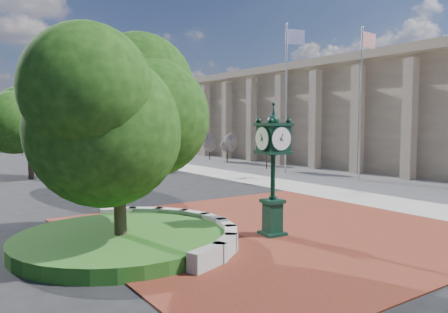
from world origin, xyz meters
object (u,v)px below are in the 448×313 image
post_clock (273,165)px  flagpole_a (361,102)px  flagpole_b (286,97)px  street_lamp_near (93,99)px  parked_car (59,148)px  street_lamp_far (23,106)px

post_clock → flagpole_a: (13.58, 7.36, 2.61)m
flagpole_b → street_lamp_near: (-8.80, 15.24, 0.26)m
parked_car → flagpole_b: flagpole_b is taller
post_clock → street_lamp_far: (-0.11, 40.84, 3.07)m
parked_car → flagpole_a: (10.26, -32.92, 4.12)m
post_clock → flagpole_a: 15.67m
flagpole_a → street_lamp_far: flagpole_a is taller
flagpole_a → street_lamp_far: bearing=112.2°
post_clock → flagpole_a: size_ratio=0.44×
post_clock → flagpole_b: 17.72m
post_clock → parked_car: bearing=85.3°
post_clock → street_lamp_near: size_ratio=0.43×
flagpole_b → parked_car: bearing=107.6°
parked_car → street_lamp_near: bearing=-77.1°
street_lamp_near → street_lamp_far: bearing=104.6°
post_clock → flagpole_a: flagpole_a is taller
flagpole_a → flagpole_b: bearing=105.9°
post_clock → street_lamp_far: bearing=90.2°
post_clock → street_lamp_far: street_lamp_far is taller
flagpole_a → flagpole_b: 5.45m
parked_car → flagpole_b: size_ratio=0.43×
flagpole_a → street_lamp_far: (-13.69, 33.48, 0.46)m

